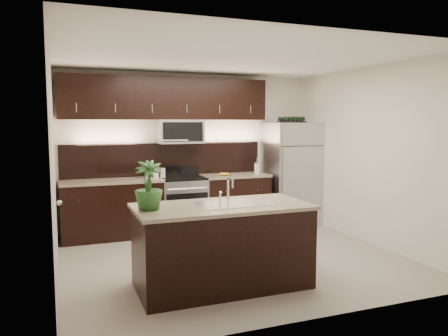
% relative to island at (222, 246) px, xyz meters
% --- Properties ---
extents(ground, '(4.50, 4.50, 0.00)m').
position_rel_island_xyz_m(ground, '(0.50, 0.91, -0.47)').
color(ground, gray).
rests_on(ground, ground).
extents(room_walls, '(4.52, 4.02, 2.71)m').
position_rel_island_xyz_m(room_walls, '(0.39, 0.87, 1.22)').
color(room_walls, beige).
rests_on(room_walls, ground).
extents(counter_run, '(3.51, 0.65, 0.94)m').
position_rel_island_xyz_m(counter_run, '(0.04, 2.60, -0.00)').
color(counter_run, black).
rests_on(counter_run, ground).
extents(upper_fixtures, '(3.49, 0.40, 1.66)m').
position_rel_island_xyz_m(upper_fixtures, '(0.07, 2.74, 1.67)').
color(upper_fixtures, black).
rests_on(upper_fixtures, counter_run).
extents(island, '(1.96, 0.96, 0.94)m').
position_rel_island_xyz_m(island, '(0.00, 0.00, 0.00)').
color(island, black).
rests_on(island, ground).
extents(sink_faucet, '(0.84, 0.50, 0.28)m').
position_rel_island_xyz_m(sink_faucet, '(0.15, 0.01, 0.48)').
color(sink_faucet, silver).
rests_on(sink_faucet, island).
extents(refrigerator, '(0.89, 0.81, 1.85)m').
position_rel_island_xyz_m(refrigerator, '(2.30, 2.54, 0.45)').
color(refrigerator, '#B2B2B7').
rests_on(refrigerator, ground).
extents(wine_rack, '(0.46, 0.28, 0.11)m').
position_rel_island_xyz_m(wine_rack, '(2.30, 2.54, 1.43)').
color(wine_rack, black).
rests_on(wine_rack, refrigerator).
extents(plant, '(0.31, 0.31, 0.52)m').
position_rel_island_xyz_m(plant, '(-0.82, 0.01, 0.73)').
color(plant, '#224C1E').
rests_on(plant, island).
extents(canisters, '(0.33, 0.14, 0.22)m').
position_rel_island_xyz_m(canisters, '(-0.23, 2.57, 0.57)').
color(canisters, silver).
rests_on(canisters, counter_run).
extents(french_press, '(0.10, 0.10, 0.28)m').
position_rel_island_xyz_m(french_press, '(1.62, 2.55, 0.57)').
color(french_press, silver).
rests_on(french_press, counter_run).
extents(bananas, '(0.22, 0.20, 0.06)m').
position_rel_island_xyz_m(bananas, '(0.93, 2.52, 0.50)').
color(bananas, gold).
rests_on(bananas, counter_run).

